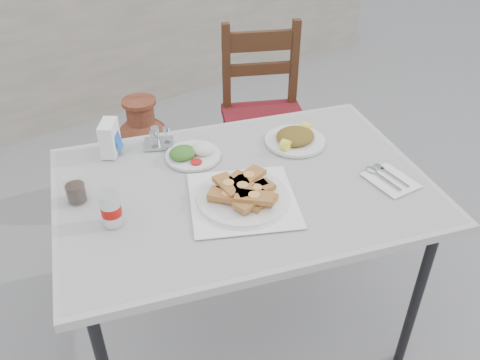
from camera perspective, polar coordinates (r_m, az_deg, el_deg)
ground at (r=2.45m, az=2.36°, el=-16.87°), size 80.00×80.00×0.00m
cafe_table at (r=1.92m, az=0.37°, el=-1.72°), size 1.59×1.30×0.84m
pide_plate at (r=1.78m, az=0.33°, el=-1.40°), size 0.50×0.50×0.08m
salad_rice_plate at (r=2.03m, az=-5.38°, el=3.06°), size 0.22×0.22×0.06m
salad_chopped_plate at (r=2.13m, az=6.23°, el=4.72°), size 0.25×0.25×0.05m
soda_can at (r=1.72m, az=-14.29°, el=-3.14°), size 0.07×0.07×0.12m
cola_glass at (r=1.87m, az=-18.00°, el=-0.99°), size 0.08×0.08×0.11m
napkin_holder at (r=2.09m, az=-14.43°, el=4.60°), size 0.11×0.13×0.14m
condiment_caddy at (r=2.12m, az=-9.13°, el=4.53°), size 0.15×0.14×0.08m
cutlery_napkin at (r=1.99m, az=16.21°, el=0.22°), size 0.16×0.20×0.01m
chair at (r=2.94m, az=2.76°, el=7.11°), size 0.62×0.62×1.04m
terracotta_urn at (r=3.09m, az=-10.58°, el=3.00°), size 0.38×0.38×0.66m
back_wall at (r=4.01m, az=-19.99°, el=14.04°), size 6.00×0.25×1.20m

